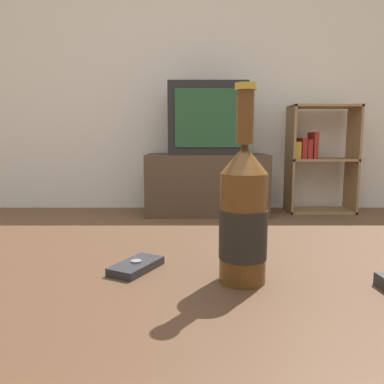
# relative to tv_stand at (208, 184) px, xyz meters

# --- Properties ---
(back_wall) EXTENTS (8.00, 0.05, 2.60)m
(back_wall) POSITION_rel_tv_stand_xyz_m (-0.20, 0.31, 1.04)
(back_wall) COLOR silver
(back_wall) RESTS_ON ground_plane
(coffee_table) EXTENTS (1.33, 0.84, 0.43)m
(coffee_table) POSITION_rel_tv_stand_xyz_m (-0.20, -2.72, 0.12)
(coffee_table) COLOR #422B1C
(coffee_table) RESTS_ON ground_plane
(tv_stand) EXTENTS (1.04, 0.46, 0.52)m
(tv_stand) POSITION_rel_tv_stand_xyz_m (0.00, 0.00, 0.00)
(tv_stand) COLOR #4C3828
(tv_stand) RESTS_ON ground_plane
(television) EXTENTS (0.65, 0.47, 0.59)m
(television) POSITION_rel_tv_stand_xyz_m (-0.00, -0.00, 0.56)
(television) COLOR black
(television) RESTS_ON tv_stand
(bookshelf) EXTENTS (0.58, 0.30, 0.94)m
(bookshelf) POSITION_rel_tv_stand_xyz_m (0.99, 0.09, 0.23)
(bookshelf) COLOR #99754C
(bookshelf) RESTS_ON ground_plane
(beer_bottle) EXTENTS (0.08, 0.08, 0.30)m
(beer_bottle) POSITION_rel_tv_stand_xyz_m (-0.05, -2.68, 0.28)
(beer_bottle) COLOR #563314
(beer_bottle) RESTS_ON coffee_table
(cell_phone) EXTENTS (0.09, 0.11, 0.02)m
(cell_phone) POSITION_rel_tv_stand_xyz_m (-0.22, -2.63, 0.18)
(cell_phone) COLOR #232328
(cell_phone) RESTS_ON coffee_table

